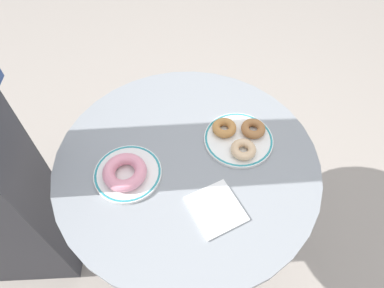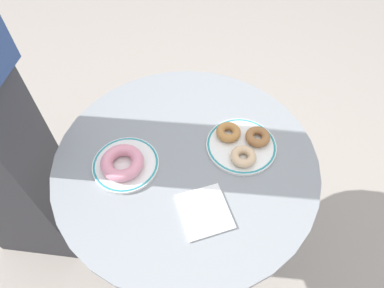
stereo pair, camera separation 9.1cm
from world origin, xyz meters
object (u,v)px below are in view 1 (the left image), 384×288
object	(u,v)px
plate_right	(238,139)
paper_napkin	(216,209)
donut_pink_frosted	(125,172)
donut_old_fashioned	(224,128)
plate_left	(128,173)
cafe_table	(188,198)
donut_glazed	(243,149)
donut_cinnamon	(253,129)

from	to	relation	value
plate_right	paper_napkin	world-z (taller)	plate_right
plate_right	donut_pink_frosted	xyz separation A→B (m)	(-0.34, 0.05, 0.02)
donut_pink_frosted	donut_old_fashioned	distance (m)	0.32
paper_napkin	plate_left	bearing A→B (deg)	125.78
donut_pink_frosted	plate_right	bearing A→B (deg)	-8.31
cafe_table	donut_old_fashioned	distance (m)	0.30
cafe_table	donut_glazed	size ratio (longest dim) A/B	10.41
donut_old_fashioned	cafe_table	bearing A→B (deg)	-169.45
plate_right	donut_cinnamon	xyz separation A→B (m)	(0.05, 0.00, 0.02)
plate_left	donut_old_fashioned	xyz separation A→B (m)	(0.31, -0.01, 0.02)
cafe_table	donut_pink_frosted	size ratio (longest dim) A/B	6.37
donut_pink_frosted	donut_cinnamon	bearing A→B (deg)	-7.20
donut_cinnamon	paper_napkin	xyz separation A→B (m)	(-0.23, -0.15, -0.02)
plate_right	donut_old_fashioned	size ratio (longest dim) A/B	2.81
donut_pink_frosted	donut_glazed	world-z (taller)	donut_pink_frosted
cafe_table	paper_napkin	size ratio (longest dim) A/B	5.74
cafe_table	plate_right	size ratio (longest dim) A/B	3.70
donut_pink_frosted	donut_glazed	size ratio (longest dim) A/B	1.64
donut_pink_frosted	plate_left	bearing A→B (deg)	41.01
cafe_table	paper_napkin	distance (m)	0.30
plate_left	donut_old_fashioned	bearing A→B (deg)	-1.87
cafe_table	donut_glazed	distance (m)	0.31
donut_old_fashioned	donut_glazed	world-z (taller)	same
donut_pink_frosted	donut_glazed	xyz separation A→B (m)	(0.32, -0.10, -0.00)
cafe_table	donut_cinnamon	bearing A→B (deg)	-5.15
plate_right	donut_old_fashioned	world-z (taller)	donut_old_fashioned
donut_old_fashioned	donut_glazed	distance (m)	0.09
donut_glazed	plate_left	bearing A→B (deg)	161.51
donut_cinnamon	donut_old_fashioned	bearing A→B (deg)	147.35
cafe_table	donut_cinnamon	size ratio (longest dim) A/B	10.41
donut_cinnamon	plate_left	bearing A→B (deg)	171.59
donut_cinnamon	paper_napkin	bearing A→B (deg)	-146.21
donut_glazed	paper_napkin	world-z (taller)	donut_glazed
plate_left	plate_right	size ratio (longest dim) A/B	0.91
cafe_table	donut_old_fashioned	world-z (taller)	donut_old_fashioned
plate_right	cafe_table	bearing A→B (deg)	173.19
donut_glazed	donut_pink_frosted	bearing A→B (deg)	163.12
plate_right	donut_glazed	xyz separation A→B (m)	(-0.02, -0.05, 0.02)
donut_glazed	plate_right	bearing A→B (deg)	67.94
donut_glazed	paper_napkin	bearing A→B (deg)	-146.35
plate_left	paper_napkin	world-z (taller)	plate_left
donut_old_fashioned	donut_pink_frosted	bearing A→B (deg)	179.47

